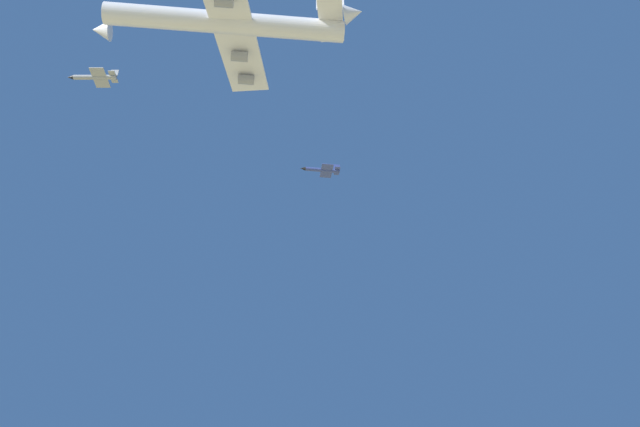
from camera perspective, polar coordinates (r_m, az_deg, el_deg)
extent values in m
cylinder|color=white|center=(186.34, -8.70, 17.04)|extent=(46.71, 57.67, 6.40)
cone|color=white|center=(196.51, -19.57, 15.66)|extent=(7.87, 7.68, 6.08)
cone|color=white|center=(183.44, 3.10, 18.00)|extent=(7.33, 7.55, 5.76)
cube|color=white|center=(185.33, -8.09, 16.89)|extent=(48.98, 51.76, 10.81)
cylinder|color=gray|center=(200.24, -6.85, 12.18)|extent=(5.43, 5.79, 3.00)
cylinder|color=gray|center=(191.90, -7.45, 14.19)|extent=(5.43, 5.79, 3.00)
cylinder|color=gray|center=(176.10, -8.87, 18.77)|extent=(5.43, 5.79, 3.00)
cube|color=white|center=(183.65, 0.97, 17.95)|extent=(19.91, 20.78, 4.27)
cylinder|color=#38478C|center=(233.70, 0.24, 4.04)|extent=(8.89, 11.38, 1.50)
cone|color=black|center=(233.09, -1.59, 4.18)|extent=(2.39, 2.50, 1.50)
cube|color=#38478C|center=(233.73, 0.61, 3.97)|extent=(9.05, 8.28, 0.24)
cube|color=#38478C|center=(235.55, 1.57, 4.30)|extent=(1.58, 2.05, 2.60)
cube|color=#38478C|center=(234.43, 1.58, 3.97)|extent=(5.05, 4.45, 0.20)
cylinder|color=#999EA3|center=(204.51, -20.07, 11.75)|extent=(10.02, 10.48, 1.50)
cone|color=black|center=(207.17, -22.06, 11.59)|extent=(2.46, 2.48, 1.50)
cube|color=#999EA3|center=(203.87, -19.68, 11.74)|extent=(8.84, 8.69, 0.24)
cube|color=#999EA3|center=(204.10, -18.48, 12.23)|extent=(1.79, 1.88, 2.60)
cube|color=#999EA3|center=(202.86, -18.57, 11.89)|extent=(4.86, 4.75, 0.20)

